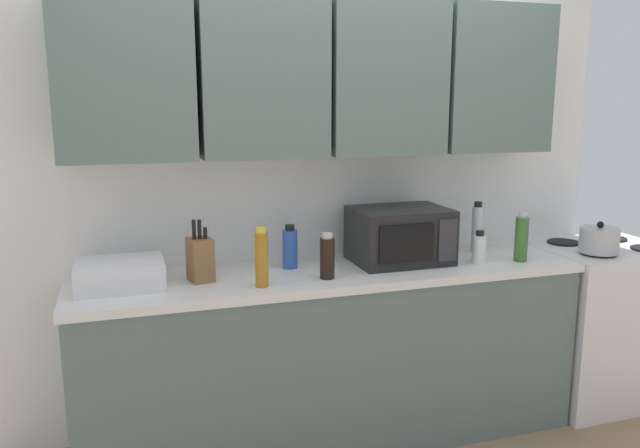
{
  "coord_description": "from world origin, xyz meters",
  "views": [
    {
      "loc": [
        -0.98,
        -3.14,
        1.72
      ],
      "look_at": [
        -0.05,
        -0.25,
        1.12
      ],
      "focal_mm": 35.26,
      "sensor_mm": 36.0,
      "label": 1
    }
  ],
  "objects_px": {
    "dish_rack": "(120,274)",
    "bottle_white_jar": "(479,248)",
    "microwave": "(400,235)",
    "bottle_blue_cleaner": "(290,248)",
    "bottle_soy_dark": "(327,257)",
    "stove_range": "(598,321)",
    "bottle_amber_vinegar": "(262,258)",
    "knife_block": "(200,259)",
    "kettle": "(599,240)",
    "bottle_green_oil": "(521,238)",
    "bottle_clear_tall": "(477,228)"
  },
  "relations": [
    {
      "from": "kettle",
      "to": "microwave",
      "type": "bearing_deg",
      "value": 170.23
    },
    {
      "from": "bottle_blue_cleaner",
      "to": "bottle_soy_dark",
      "type": "height_order",
      "value": "bottle_blue_cleaner"
    },
    {
      "from": "bottle_soy_dark",
      "to": "bottle_amber_vinegar",
      "type": "height_order",
      "value": "bottle_amber_vinegar"
    },
    {
      "from": "stove_range",
      "to": "dish_rack",
      "type": "xyz_separation_m",
      "value": [
        -2.63,
        0.02,
        0.51
      ]
    },
    {
      "from": "dish_rack",
      "to": "knife_block",
      "type": "xyz_separation_m",
      "value": [
        0.35,
        -0.01,
        0.04
      ]
    },
    {
      "from": "bottle_clear_tall",
      "to": "bottle_soy_dark",
      "type": "xyz_separation_m",
      "value": [
        -0.94,
        -0.24,
        -0.03
      ]
    },
    {
      "from": "kettle",
      "to": "bottle_green_oil",
      "type": "bearing_deg",
      "value": 179.0
    },
    {
      "from": "bottle_amber_vinegar",
      "to": "bottle_green_oil",
      "type": "height_order",
      "value": "bottle_amber_vinegar"
    },
    {
      "from": "kettle",
      "to": "dish_rack",
      "type": "bearing_deg",
      "value": 176.29
    },
    {
      "from": "bottle_blue_cleaner",
      "to": "bottle_green_oil",
      "type": "bearing_deg",
      "value": -11.34
    },
    {
      "from": "bottle_blue_cleaner",
      "to": "bottle_soy_dark",
      "type": "xyz_separation_m",
      "value": [
        0.12,
        -0.23,
        0.0
      ]
    },
    {
      "from": "knife_block",
      "to": "bottle_soy_dark",
      "type": "height_order",
      "value": "knife_block"
    },
    {
      "from": "bottle_soy_dark",
      "to": "dish_rack",
      "type": "bearing_deg",
      "value": 170.85
    },
    {
      "from": "kettle",
      "to": "bottle_white_jar",
      "type": "relative_size",
      "value": 1.22
    },
    {
      "from": "knife_block",
      "to": "bottle_clear_tall",
      "type": "distance_m",
      "value": 1.51
    },
    {
      "from": "knife_block",
      "to": "bottle_green_oil",
      "type": "distance_m",
      "value": 1.63
    },
    {
      "from": "dish_rack",
      "to": "bottle_clear_tall",
      "type": "height_order",
      "value": "bottle_clear_tall"
    },
    {
      "from": "knife_block",
      "to": "bottle_clear_tall",
      "type": "relative_size",
      "value": 1.03
    },
    {
      "from": "bottle_green_oil",
      "to": "bottle_soy_dark",
      "type": "bearing_deg",
      "value": 179.84
    },
    {
      "from": "bottle_soy_dark",
      "to": "stove_range",
      "type": "bearing_deg",
      "value": 4.3
    },
    {
      "from": "stove_range",
      "to": "dish_rack",
      "type": "distance_m",
      "value": 2.68
    },
    {
      "from": "bottle_clear_tall",
      "to": "dish_rack",
      "type": "bearing_deg",
      "value": -177.28
    },
    {
      "from": "microwave",
      "to": "bottle_blue_cleaner",
      "type": "relative_size",
      "value": 2.2
    },
    {
      "from": "bottle_clear_tall",
      "to": "bottle_amber_vinegar",
      "type": "bearing_deg",
      "value": -167.75
    },
    {
      "from": "dish_rack",
      "to": "bottle_white_jar",
      "type": "distance_m",
      "value": 1.76
    },
    {
      "from": "stove_range",
      "to": "knife_block",
      "type": "relative_size",
      "value": 3.15
    },
    {
      "from": "bottle_amber_vinegar",
      "to": "bottle_green_oil",
      "type": "xyz_separation_m",
      "value": [
        1.37,
        0.03,
        -0.01
      ]
    },
    {
      "from": "bottle_blue_cleaner",
      "to": "bottle_soy_dark",
      "type": "distance_m",
      "value": 0.26
    },
    {
      "from": "kettle",
      "to": "dish_rack",
      "type": "relative_size",
      "value": 0.54
    },
    {
      "from": "bottle_soy_dark",
      "to": "bottle_amber_vinegar",
      "type": "bearing_deg",
      "value": -173.52
    },
    {
      "from": "stove_range",
      "to": "dish_rack",
      "type": "bearing_deg",
      "value": 179.57
    },
    {
      "from": "kettle",
      "to": "bottle_green_oil",
      "type": "distance_m",
      "value": 0.49
    },
    {
      "from": "bottle_green_oil",
      "to": "bottle_amber_vinegar",
      "type": "bearing_deg",
      "value": -178.61
    },
    {
      "from": "kettle",
      "to": "dish_rack",
      "type": "height_order",
      "value": "kettle"
    },
    {
      "from": "bottle_blue_cleaner",
      "to": "bottle_amber_vinegar",
      "type": "xyz_separation_m",
      "value": [
        -0.2,
        -0.27,
        0.03
      ]
    },
    {
      "from": "stove_range",
      "to": "bottle_amber_vinegar",
      "type": "xyz_separation_m",
      "value": [
        -2.03,
        -0.16,
        0.58
      ]
    },
    {
      "from": "bottle_soy_dark",
      "to": "bottle_white_jar",
      "type": "xyz_separation_m",
      "value": [
        0.83,
        0.03,
        -0.03
      ]
    },
    {
      "from": "bottle_green_oil",
      "to": "bottle_blue_cleaner",
      "type": "bearing_deg",
      "value": 168.66
    },
    {
      "from": "bottle_clear_tall",
      "to": "bottle_soy_dark",
      "type": "distance_m",
      "value": 0.97
    },
    {
      "from": "microwave",
      "to": "dish_rack",
      "type": "bearing_deg",
      "value": -178.84
    },
    {
      "from": "knife_block",
      "to": "bottle_soy_dark",
      "type": "distance_m",
      "value": 0.59
    },
    {
      "from": "dish_rack",
      "to": "microwave",
      "type": "bearing_deg",
      "value": 1.16
    },
    {
      "from": "dish_rack",
      "to": "bottle_green_oil",
      "type": "height_order",
      "value": "bottle_green_oil"
    },
    {
      "from": "microwave",
      "to": "bottle_soy_dark",
      "type": "xyz_separation_m",
      "value": [
        -0.45,
        -0.18,
        -0.04
      ]
    },
    {
      "from": "dish_rack",
      "to": "bottle_blue_cleaner",
      "type": "xyz_separation_m",
      "value": [
        0.81,
        0.08,
        0.04
      ]
    },
    {
      "from": "stove_range",
      "to": "microwave",
      "type": "relative_size",
      "value": 1.9
    },
    {
      "from": "bottle_clear_tall",
      "to": "microwave",
      "type": "bearing_deg",
      "value": -172.9
    },
    {
      "from": "dish_rack",
      "to": "bottle_white_jar",
      "type": "relative_size",
      "value": 2.26
    },
    {
      "from": "bottle_blue_cleaner",
      "to": "bottle_green_oil",
      "type": "height_order",
      "value": "bottle_green_oil"
    },
    {
      "from": "stove_range",
      "to": "dish_rack",
      "type": "relative_size",
      "value": 2.4
    }
  ]
}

